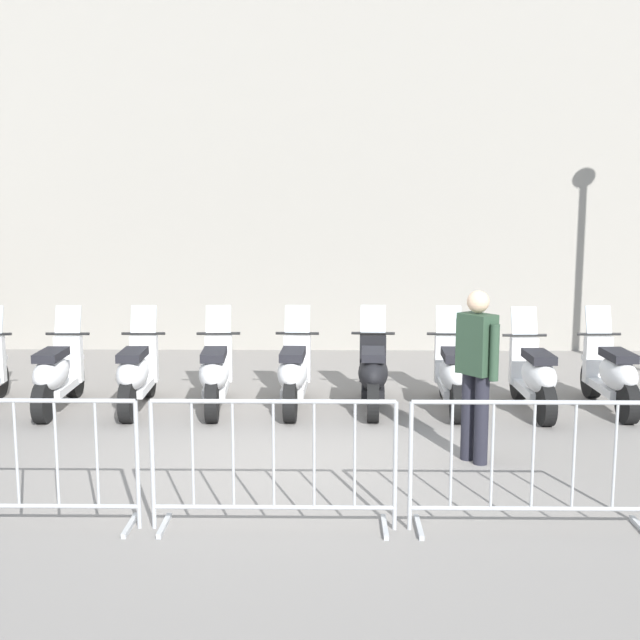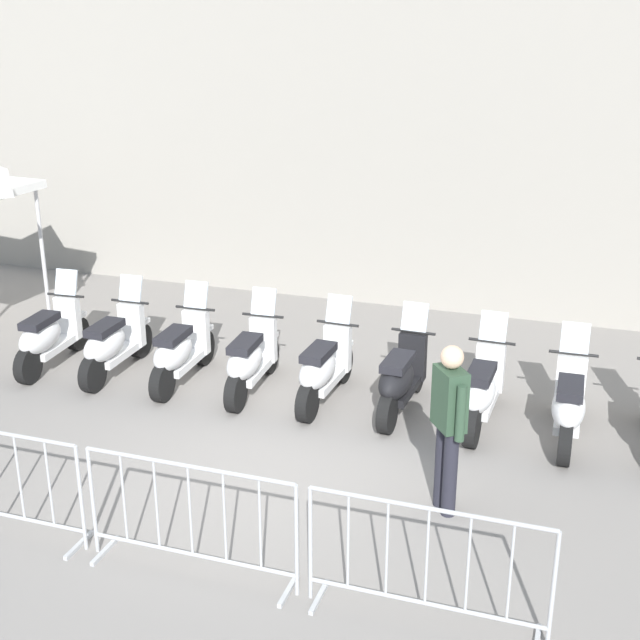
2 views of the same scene
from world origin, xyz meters
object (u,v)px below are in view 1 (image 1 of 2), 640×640
motorcycle_8 (612,375)px  motorcycle_2 (136,375)px  motorcycle_3 (216,374)px  motorcycle_7 (534,377)px  barrier_segment_2 (533,467)px  motorcycle_5 (373,374)px  motorcycle_4 (294,374)px  motorcycle_1 (57,375)px  officer_near_row_end (476,366)px  barrier_segment_0 (17,465)px  motorcycle_6 (452,375)px  barrier_segment_1 (274,466)px

motorcycle_8 → motorcycle_2: bearing=-174.2°
motorcycle_2 → motorcycle_3: bearing=6.7°
motorcycle_7 → barrier_segment_2: size_ratio=0.88×
motorcycle_3 → barrier_segment_2: size_ratio=0.88×
motorcycle_5 → motorcycle_8: size_ratio=1.00×
motorcycle_4 → motorcycle_7: 2.93m
motorcycle_1 → motorcycle_8: size_ratio=1.00×
motorcycle_3 → motorcycle_8: 4.88m
motorcycle_1 → officer_near_row_end: bearing=-15.7°
motorcycle_1 → motorcycle_7: size_ratio=1.00×
motorcycle_8 → motorcycle_4: bearing=-174.6°
barrier_segment_0 → officer_near_row_end: 4.31m
motorcycle_4 → motorcycle_6: (1.95, 0.17, 0.00)m
motorcycle_1 → motorcycle_6: same height
motorcycle_1 → barrier_segment_1: 4.60m
motorcycle_1 → barrier_segment_1: motorcycle_1 is taller
motorcycle_6 → barrier_segment_1: (-1.60, -3.78, 0.07)m
motorcycle_3 → barrier_segment_2: bearing=-44.6°
barrier_segment_0 → barrier_segment_2: 4.10m
motorcycle_1 → motorcycle_3: size_ratio=1.00×
motorcycle_4 → barrier_segment_1: size_ratio=0.88×
motorcycle_5 → motorcycle_1: bearing=-173.2°
motorcycle_4 → barrier_segment_2: motorcycle_4 is taller
barrier_segment_0 → barrier_segment_1: same height
motorcycle_6 → barrier_segment_1: motorcycle_6 is taller
motorcycle_2 → motorcycle_3: 0.98m
motorcycle_1 → motorcycle_6: (4.85, 0.53, 0.00)m
barrier_segment_1 → barrier_segment_0: bearing=-174.5°
motorcycle_8 → officer_near_row_end: officer_near_row_end is taller
barrier_segment_0 → motorcycle_2: bearing=93.9°
motorcycle_2 → motorcycle_6: 3.90m
motorcycle_6 → officer_near_row_end: size_ratio=1.00×
motorcycle_2 → motorcycle_8: same height
motorcycle_5 → officer_near_row_end: size_ratio=1.00×
motorcycle_2 → officer_near_row_end: officer_near_row_end is taller
motorcycle_7 → officer_near_row_end: 2.18m
officer_near_row_end → motorcycle_7: bearing=65.9°
motorcycle_6 → officer_near_row_end: officer_near_row_end is taller
motorcycle_1 → motorcycle_4: same height
motorcycle_8 → barrier_segment_0: (-5.58, -4.17, 0.07)m
motorcycle_4 → barrier_segment_0: size_ratio=0.88×
motorcycle_3 → motorcycle_6: bearing=5.7°
motorcycle_6 → barrier_segment_1: 4.11m
motorcycle_6 → motorcycle_8: 1.96m
motorcycle_5 → motorcycle_8: same height
motorcycle_1 → motorcycle_8: (6.80, 0.72, 0.00)m
motorcycle_3 → barrier_segment_2: motorcycle_3 is taller
motorcycle_3 → officer_near_row_end: bearing=-28.4°
motorcycle_8 → barrier_segment_2: 4.07m
motorcycle_1 → motorcycle_2: bearing=7.3°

